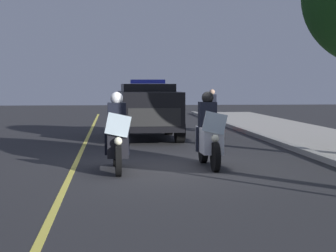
% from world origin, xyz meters
% --- Properties ---
extents(ground_plane, '(80.00, 80.00, 0.00)m').
position_xyz_m(ground_plane, '(0.00, 0.00, 0.00)').
color(ground_plane, '#28282B').
extents(curb_strip, '(48.00, 0.24, 0.15)m').
position_xyz_m(curb_strip, '(0.00, 3.86, 0.07)').
color(curb_strip, '#9E9B93').
rests_on(curb_strip, ground).
extents(lane_stripe_center, '(48.00, 0.12, 0.01)m').
position_xyz_m(lane_stripe_center, '(0.00, -2.19, 0.00)').
color(lane_stripe_center, '#E0D14C').
rests_on(lane_stripe_center, ground).
extents(police_motorcycle_lead_left, '(2.14, 0.57, 1.72)m').
position_xyz_m(police_motorcycle_lead_left, '(0.39, -1.21, 0.70)').
color(police_motorcycle_lead_left, black).
rests_on(police_motorcycle_lead_left, ground).
extents(police_motorcycle_lead_right, '(2.14, 0.57, 1.72)m').
position_xyz_m(police_motorcycle_lead_right, '(-0.02, 0.88, 0.70)').
color(police_motorcycle_lead_right, black).
rests_on(police_motorcycle_lead_right, ground).
extents(police_suv, '(4.95, 2.16, 2.05)m').
position_xyz_m(police_suv, '(-7.08, -0.08, 1.07)').
color(police_suv, black).
rests_on(police_suv, ground).
extents(cyclist_background, '(1.76, 0.32, 1.69)m').
position_xyz_m(cyclist_background, '(-10.10, 2.69, 0.84)').
color(cyclist_background, black).
rests_on(cyclist_background, ground).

